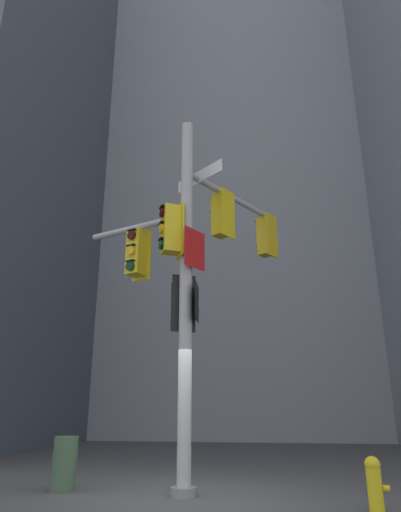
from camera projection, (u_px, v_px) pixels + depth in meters
name	position (u px, v px, depth m)	size (l,w,h in m)	color
ground	(184.00, 497.00, 7.79)	(120.00, 120.00, 0.00)	#474749
building_mid_block	(259.00, 171.00, 32.08)	(16.45, 16.45, 34.51)	#9399A3
signal_pole_assembly	(194.00, 261.00, 9.64)	(4.33, 3.24, 7.44)	#B2B2B5
fire_hydrant	(374.00, 482.00, 6.81)	(0.33, 0.23, 0.77)	yellow
trash_bin	(65.00, 464.00, 8.44)	(0.45, 0.45, 0.94)	#3F593F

